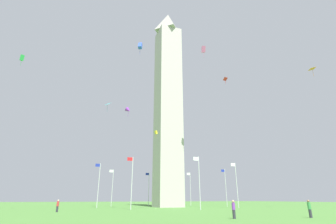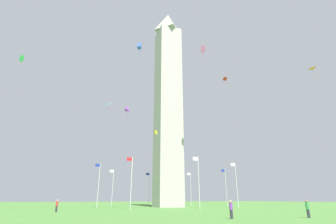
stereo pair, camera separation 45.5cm
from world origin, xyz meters
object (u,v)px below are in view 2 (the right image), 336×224
flagpole_se (236,183)px  flagpole_sw (191,187)px  kite_red_diamond (225,79)px  flagpole_ne (131,180)px  kite_pink_box (203,49)px  flagpole_s (226,186)px  kite_green_box (22,58)px  kite_orange_diamond (312,69)px  person_red_shirt (57,206)px  kite_cyan_diamond (108,104)px  person_purple_shirt (231,209)px  kite_purple_delta (128,110)px  flagpole_nw (113,186)px  person_green_shirt (308,209)px  flagpole_n (98,183)px  obelisk_monument (168,98)px  flagpole_w (149,187)px  kite_yellow_box (156,132)px  kite_blue_box (139,46)px  flagpole_e (199,180)px

flagpole_se → flagpole_sw: (-0.00, -22.62, 0.00)m
flagpole_sw → kite_red_diamond: size_ratio=6.06×
flagpole_ne → kite_pink_box: size_ratio=3.17×
flagpole_s → kite_green_box: size_ratio=4.32×
flagpole_ne → kite_orange_diamond: 43.85m
person_red_shirt → kite_cyan_diamond: (-7.51, -15.07, 22.33)m
person_purple_shirt → kite_purple_delta: (5.44, -27.41, 18.73)m
person_purple_shirt → flagpole_nw: bearing=27.6°
kite_pink_box → kite_red_diamond: kite_pink_box is taller
kite_cyan_diamond → person_green_shirt: bearing=114.8°
flagpole_n → flagpole_ne: size_ratio=1.00×
obelisk_monument → kite_orange_diamond: (-23.66, 24.37, 0.69)m
flagpole_w → kite_purple_delta: size_ratio=4.43×
kite_green_box → kite_pink_box: size_ratio=0.73×
flagpole_ne → kite_yellow_box: size_ratio=5.88×
person_purple_shirt → kite_green_box: 42.60m
flagpole_se → kite_cyan_diamond: kite_cyan_diamond is taller
person_purple_shirt → kite_yellow_box: bearing=20.6°
person_green_shirt → kite_blue_box: kite_blue_box is taller
flagpole_se → kite_purple_delta: size_ratio=4.43×
flagpole_ne → flagpole_w: size_ratio=1.00×
flagpole_e → flagpole_s: 22.62m
flagpole_nw → kite_yellow_box: kite_yellow_box is taller
flagpole_e → kite_red_diamond: size_ratio=6.06×
flagpole_w → kite_orange_diamond: kite_orange_diamond is taller
flagpole_nw → kite_blue_box: size_ratio=3.53×
kite_blue_box → flagpole_nw: bearing=-91.7°
flagpole_sw → person_green_shirt: flagpole_sw is taller
flagpole_w → kite_purple_delta: kite_purple_delta is taller
person_red_shirt → kite_purple_delta: kite_purple_delta is taller
flagpole_w → flagpole_nw: same height
flagpole_sw → kite_blue_box: size_ratio=3.53×
kite_cyan_diamond → kite_red_diamond: 28.22m
kite_cyan_diamond → kite_yellow_box: bearing=138.3°
flagpole_nw → kite_orange_diamond: 55.00m
kite_blue_box → flagpole_se: bearing=-166.6°
obelisk_monument → flagpole_w: (0.05, -16.00, -22.24)m
person_purple_shirt → kite_blue_box: kite_blue_box is taller
kite_pink_box → kite_red_diamond: (-5.90, -1.08, -5.89)m
kite_blue_box → kite_green_box: size_ratio=1.22×
flagpole_e → kite_red_diamond: (-8.61, -1.69, 22.55)m
obelisk_monument → kite_cyan_diamond: (15.60, 0.40, -4.09)m
flagpole_se → person_green_shirt: bearing=69.1°
flagpole_s → kite_orange_diamond: (-7.72, 24.37, 22.92)m
kite_blue_box → kite_purple_delta: bearing=-90.7°
flagpole_nw → kite_pink_box: size_ratio=3.17×
obelisk_monument → kite_orange_diamond: obelisk_monument is taller
flagpole_w → flagpole_nw: bearing=22.5°
person_red_shirt → kite_orange_diamond: kite_orange_diamond is taller
obelisk_monument → kite_pink_box: bearing=99.8°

